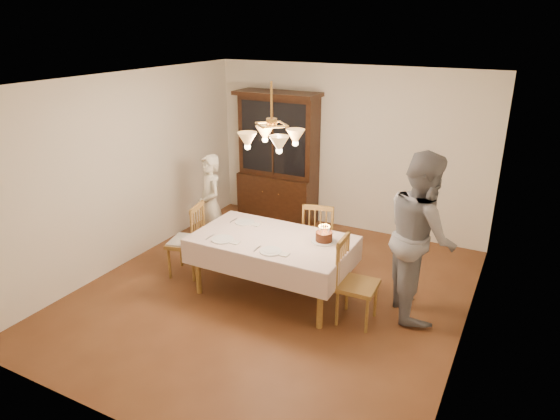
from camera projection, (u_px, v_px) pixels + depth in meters
The scene contains 14 objects.
ground at pixel (273, 293), 6.27m from camera, with size 5.00×5.00×0.00m, color #593019.
room_shell at pixel (272, 172), 5.71m from camera, with size 5.00×5.00×5.00m.
dining_table at pixel (272, 244), 6.03m from camera, with size 1.90×1.10×0.76m.
china_hutch at pixel (278, 160), 8.25m from camera, with size 1.38×0.54×2.16m.
chair_far_side at pixel (319, 240), 6.71m from camera, with size 0.52×0.51×1.00m.
chair_left_end at pixel (186, 243), 6.60m from camera, with size 0.51×0.52×1.00m.
chair_right_end at pixel (356, 286), 5.54m from camera, with size 0.44×0.46×1.00m.
elderly_woman at pixel (211, 204), 7.17m from camera, with size 0.53×0.35×1.46m, color beige.
adult_in_grey at pixel (421, 235), 5.57m from camera, with size 0.93×0.73×1.92m, color slate.
birthday_cake at pixel (324, 237), 5.88m from camera, with size 0.30×0.30×0.21m.
place_setting_near_left at pixel (223, 240), 5.93m from camera, with size 0.42×0.27×0.02m.
place_setting_near_right at pixel (272, 251), 5.63m from camera, with size 0.40×0.26×0.02m.
place_setting_far_left at pixel (245, 222), 6.44m from camera, with size 0.40×0.25×0.02m.
chandelier at pixel (272, 138), 5.57m from camera, with size 0.62×0.62×0.73m.
Camera 1 is at (2.63, -4.82, 3.21)m, focal length 32.00 mm.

